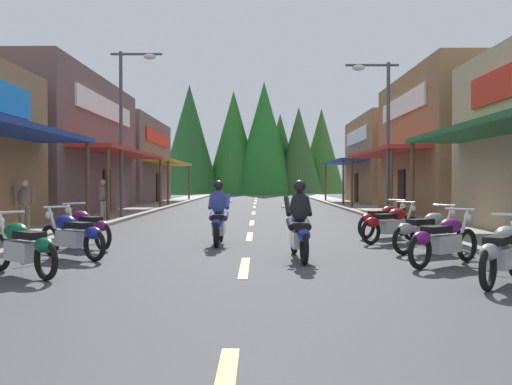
{
  "coord_description": "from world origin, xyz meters",
  "views": [
    {
      "loc": [
        0.26,
        -1.79,
        1.54
      ],
      "look_at": [
        0.11,
        27.66,
        0.96
      ],
      "focal_mm": 38.51,
      "sensor_mm": 36.0,
      "label": 1
    }
  ],
  "objects": [
    {
      "name": "ground",
      "position": [
        0.0,
        24.78,
        -0.05
      ],
      "size": [
        9.8,
        79.56,
        0.1
      ],
      "primitive_type": "cube",
      "color": "#424244"
    },
    {
      "name": "sidewalk_left",
      "position": [
        -5.94,
        24.78,
        0.06
      ],
      "size": [
        2.09,
        79.56,
        0.12
      ],
      "primitive_type": "cube",
      "color": "gray",
      "rests_on": "ground"
    },
    {
      "name": "sidewalk_right",
      "position": [
        5.94,
        24.78,
        0.06
      ],
      "size": [
        2.09,
        79.56,
        0.12
      ],
      "primitive_type": "cube",
      "color": "gray",
      "rests_on": "ground"
    },
    {
      "name": "centerline_dashes",
      "position": [
        0.0,
        28.06,
        0.01
      ],
      "size": [
        0.16,
        54.87,
        0.01
      ],
      "color": "#E0C64C",
      "rests_on": "ground"
    },
    {
      "name": "storefront_left_middle",
      "position": [
        -10.81,
        24.13,
        3.2
      ],
      "size": [
        9.51,
        12.57,
        6.39
      ],
      "color": "brown",
      "rests_on": "ground"
    },
    {
      "name": "storefront_left_far",
      "position": [
        -10.25,
        37.34,
        2.98
      ],
      "size": [
        8.4,
        11.76,
        5.95
      ],
      "color": "brown",
      "rests_on": "ground"
    },
    {
      "name": "storefront_right_middle",
      "position": [
        10.23,
        23.91,
        3.26
      ],
      "size": [
        8.36,
        10.4,
        6.52
      ],
      "color": "olive",
      "rests_on": "ground"
    },
    {
      "name": "storefront_right_far",
      "position": [
        9.96,
        35.88,
        2.97
      ],
      "size": [
        7.83,
        10.3,
        5.93
      ],
      "color": "olive",
      "rests_on": "ground"
    },
    {
      "name": "streetlamp_left",
      "position": [
        -5.01,
        20.32,
        4.35
      ],
      "size": [
        2.07,
        0.3,
        6.77
      ],
      "color": "#474C51",
      "rests_on": "ground"
    },
    {
      "name": "streetlamp_right",
      "position": [
        4.99,
        19.63,
        4.02
      ],
      "size": [
        2.07,
        0.3,
        6.17
      ],
      "color": "#474C51",
      "rests_on": "ground"
    },
    {
      "name": "motorcycle_parked_right_0",
      "position": [
        3.92,
        6.45,
        0.49
      ],
      "size": [
        1.4,
        1.74,
        1.04
      ],
      "rotation": [
        0.0,
        0.0,
        0.9
      ],
      "color": "black",
      "rests_on": "ground"
    },
    {
      "name": "motorcycle_parked_right_1",
      "position": [
        3.64,
        8.23,
        0.49
      ],
      "size": [
        1.74,
        1.41,
        1.04
      ],
      "rotation": [
        0.0,
        0.0,
        0.67
      ],
      "color": "black",
      "rests_on": "ground"
    },
    {
      "name": "motorcycle_parked_right_2",
      "position": [
        3.91,
        10.06,
        0.49
      ],
      "size": [
        1.87,
        1.22,
        1.04
      ],
      "rotation": [
        0.0,
        0.0,
        0.56
      ],
      "color": "black",
      "rests_on": "ground"
    },
    {
      "name": "motorcycle_parked_right_3",
      "position": [
        3.58,
        11.95,
        0.49
      ],
      "size": [
        1.82,
        1.29,
        1.04
      ],
      "rotation": [
        0.0,
        0.0,
        0.6
      ],
      "color": "black",
      "rests_on": "ground"
    },
    {
      "name": "motorcycle_parked_right_4",
      "position": [
        3.73,
        13.36,
        0.49
      ],
      "size": [
        1.77,
        1.37,
        1.04
      ],
      "rotation": [
        0.0,
        0.0,
        0.65
      ],
      "color": "black",
      "rests_on": "ground"
    },
    {
      "name": "motorcycle_parked_left_1",
      "position": [
        -3.6,
        7.13,
        0.49
      ],
      "size": [
        1.71,
        1.44,
        1.04
      ],
      "rotation": [
        0.0,
        0.0,
        2.45
      ],
      "color": "black",
      "rests_on": "ground"
    },
    {
      "name": "motorcycle_parked_left_2",
      "position": [
        -3.48,
        9.14,
        0.49
      ],
      "size": [
        1.77,
        1.36,
        1.04
      ],
      "rotation": [
        0.0,
        0.0,
        2.5
      ],
      "color": "black",
      "rests_on": "ground"
    },
    {
      "name": "motorcycle_parked_left_3",
      "position": [
        -3.76,
        10.88,
        0.49
      ],
      "size": [
        1.65,
        1.52,
        1.04
      ],
      "rotation": [
        0.0,
        0.0,
        2.4
      ],
      "color": "black",
      "rests_on": "ground"
    },
    {
      "name": "rider_cruising_lead",
      "position": [
        1.05,
        8.99,
        0.66
      ],
      "size": [
        0.6,
        2.14,
        1.57
      ],
      "rotation": [
        0.0,
        0.0,
        1.63
      ],
      "color": "black",
      "rests_on": "ground"
    },
    {
      "name": "rider_cruising_trailing",
      "position": [
        -0.73,
        11.62,
        0.66
      ],
      "size": [
        0.6,
        2.14,
        1.57
      ],
      "rotation": [
        0.0,
        0.0,
        1.57
      ],
      "color": "black",
      "rests_on": "ground"
    },
    {
      "name": "pedestrian_by_shop",
      "position": [
        -5.6,
        18.73,
        0.93
      ],
      "size": [
        0.33,
        0.56,
        1.61
      ],
      "rotation": [
        0.0,
        0.0,
        2.94
      ],
      "color": "#B2A599",
      "rests_on": "ground"
    },
    {
      "name": "pedestrian_browsing",
      "position": [
        -6.68,
        14.34,
        0.93
      ],
      "size": [
        0.47,
        0.42,
        1.61
      ],
      "rotation": [
        0.0,
        0.0,
        2.21
      ],
      "color": "#726659",
      "rests_on": "ground"
    },
    {
      "name": "treeline_backdrop",
      "position": [
        -0.23,
        66.35,
        6.23
      ],
      "size": [
        23.26,
        10.9,
        13.86
      ],
      "color": "#216623",
      "rests_on": "ground"
    }
  ]
}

